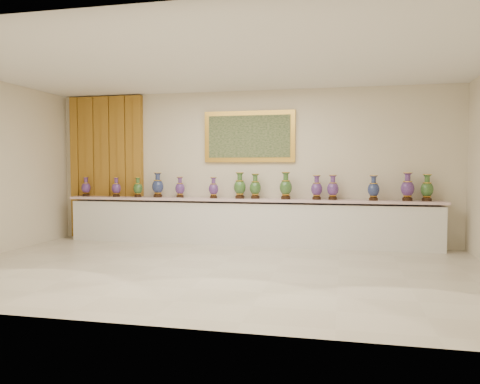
# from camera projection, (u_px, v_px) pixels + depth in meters

# --- Properties ---
(ground) EXTENTS (8.00, 8.00, 0.00)m
(ground) POSITION_uv_depth(u_px,v_px,m) (215.00, 269.00, 6.87)
(ground) COLOR beige
(ground) RESTS_ON ground
(room) EXTENTS (8.00, 8.00, 8.00)m
(room) POSITION_uv_depth(u_px,v_px,m) (128.00, 163.00, 9.71)
(room) COLOR beige
(room) RESTS_ON ground
(counter) EXTENTS (7.28, 0.48, 0.90)m
(counter) POSITION_uv_depth(u_px,v_px,m) (246.00, 222.00, 9.05)
(counter) COLOR white
(counter) RESTS_ON ground
(vase_0) EXTENTS (0.21, 0.21, 0.40)m
(vase_0) POSITION_uv_depth(u_px,v_px,m) (86.00, 187.00, 9.76)
(vase_0) COLOR black
(vase_0) RESTS_ON counter
(vase_1) EXTENTS (0.24, 0.24, 0.40)m
(vase_1) POSITION_uv_depth(u_px,v_px,m) (116.00, 188.00, 9.56)
(vase_1) COLOR black
(vase_1) RESTS_ON counter
(vase_2) EXTENTS (0.23, 0.23, 0.40)m
(vase_2) POSITION_uv_depth(u_px,v_px,m) (138.00, 188.00, 9.45)
(vase_2) COLOR black
(vase_2) RESTS_ON counter
(vase_3) EXTENTS (0.29, 0.29, 0.50)m
(vase_3) POSITION_uv_depth(u_px,v_px,m) (158.00, 186.00, 9.39)
(vase_3) COLOR black
(vase_3) RESTS_ON counter
(vase_4) EXTENTS (0.20, 0.20, 0.41)m
(vase_4) POSITION_uv_depth(u_px,v_px,m) (180.00, 188.00, 9.30)
(vase_4) COLOR black
(vase_4) RESTS_ON counter
(vase_5) EXTENTS (0.20, 0.20, 0.41)m
(vase_5) POSITION_uv_depth(u_px,v_px,m) (214.00, 189.00, 9.10)
(vase_5) COLOR black
(vase_5) RESTS_ON counter
(vase_6) EXTENTS (0.24, 0.24, 0.50)m
(vase_6) POSITION_uv_depth(u_px,v_px,m) (240.00, 187.00, 9.01)
(vase_6) COLOR black
(vase_6) RESTS_ON counter
(vase_7) EXTENTS (0.27, 0.27, 0.48)m
(vase_7) POSITION_uv_depth(u_px,v_px,m) (255.00, 187.00, 8.98)
(vase_7) COLOR black
(vase_7) RESTS_ON counter
(vase_8) EXTENTS (0.24, 0.24, 0.51)m
(vase_8) POSITION_uv_depth(u_px,v_px,m) (286.00, 187.00, 8.81)
(vase_8) COLOR black
(vase_8) RESTS_ON counter
(vase_9) EXTENTS (0.27, 0.27, 0.45)m
(vase_9) POSITION_uv_depth(u_px,v_px,m) (317.00, 189.00, 8.71)
(vase_9) COLOR black
(vase_9) RESTS_ON counter
(vase_10) EXTENTS (0.27, 0.27, 0.46)m
(vase_10) POSITION_uv_depth(u_px,v_px,m) (333.00, 189.00, 8.65)
(vase_10) COLOR black
(vase_10) RESTS_ON counter
(vase_11) EXTENTS (0.25, 0.25, 0.46)m
(vase_11) POSITION_uv_depth(u_px,v_px,m) (374.00, 189.00, 8.46)
(vase_11) COLOR black
(vase_11) RESTS_ON counter
(vase_12) EXTENTS (0.29, 0.29, 0.51)m
(vase_12) POSITION_uv_depth(u_px,v_px,m) (408.00, 188.00, 8.38)
(vase_12) COLOR black
(vase_12) RESTS_ON counter
(vase_13) EXTENTS (0.24, 0.24, 0.48)m
(vase_13) POSITION_uv_depth(u_px,v_px,m) (427.00, 189.00, 8.33)
(vase_13) COLOR black
(vase_13) RESTS_ON counter
(label_card) EXTENTS (0.10, 0.06, 0.00)m
(label_card) POSITION_uv_depth(u_px,v_px,m) (178.00, 198.00, 9.18)
(label_card) COLOR white
(label_card) RESTS_ON counter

